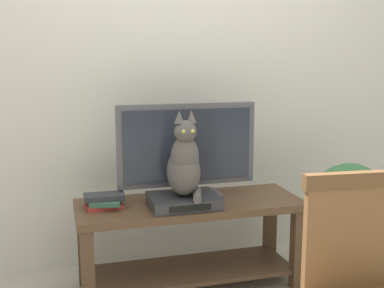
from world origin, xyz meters
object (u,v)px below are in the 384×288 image
object	(u,v)px
tv_stand	(190,229)
wooden_chair	(369,285)
media_box	(184,201)
book_stack	(104,201)
cat	(184,163)
potted_plant	(349,209)
tv	(187,150)

from	to	relation	value
tv_stand	wooden_chair	distance (m)	1.29
media_box	wooden_chair	bearing A→B (deg)	-70.77
media_box	book_stack	bearing A→B (deg)	167.23
media_box	cat	bearing A→B (deg)	-86.06
potted_plant	media_box	bearing A→B (deg)	172.20
tv	cat	distance (m)	0.17
tv	potted_plant	size ratio (longest dim) A/B	1.10
media_box	wooden_chair	xyz separation A→B (m)	(0.40, -1.14, -0.02)
cat	tv_stand	bearing A→B (deg)	59.09
book_stack	media_box	bearing A→B (deg)	-12.77
cat	potted_plant	world-z (taller)	cat
book_stack	cat	bearing A→B (deg)	-14.52
tv	wooden_chair	size ratio (longest dim) A/B	0.87
tv	wooden_chair	distance (m)	1.36
cat	potted_plant	size ratio (longest dim) A/B	0.65
tv	cat	bearing A→B (deg)	-110.32
tv_stand	tv	world-z (taller)	tv
cat	wooden_chair	bearing A→B (deg)	-70.59
tv_stand	potted_plant	distance (m)	0.96
tv	cat	world-z (taller)	tv
book_stack	tv_stand	bearing A→B (deg)	-2.01
potted_plant	book_stack	bearing A→B (deg)	170.67
wooden_chair	potted_plant	distance (m)	1.17
wooden_chair	tv_stand	bearing A→B (deg)	105.56
tv_stand	cat	distance (m)	0.44
media_box	wooden_chair	world-z (taller)	wooden_chair
tv_stand	media_box	world-z (taller)	media_box
cat	book_stack	distance (m)	0.50
tv	potted_plant	world-z (taller)	tv
potted_plant	tv	bearing A→B (deg)	163.51
tv_stand	tv	size ratio (longest dim) A/B	1.60
media_box	tv_stand	bearing A→B (deg)	54.37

